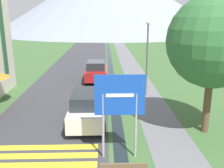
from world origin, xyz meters
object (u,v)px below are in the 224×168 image
(streetlamp, at_px, (147,53))
(parked_car_far, at_px, (96,71))
(tree_by_path, at_px, (214,42))
(parked_car_near, at_px, (88,108))
(road_sign, at_px, (120,103))

(streetlamp, bearing_deg, parked_car_far, 131.57)
(parked_car_far, xyz_separation_m, streetlamp, (3.82, -4.31, 2.27))
(parked_car_far, bearing_deg, tree_by_path, -60.56)
(parked_car_near, relative_size, streetlamp, 0.79)
(road_sign, relative_size, parked_car_far, 0.90)
(road_sign, distance_m, parked_car_far, 12.83)
(road_sign, distance_m, streetlamp, 8.75)
(parked_car_far, distance_m, streetlamp, 6.19)
(parked_car_near, height_order, parked_car_far, same)
(parked_car_near, bearing_deg, streetlamp, 51.04)
(road_sign, bearing_deg, parked_car_far, 96.14)
(streetlamp, xyz_separation_m, tree_by_path, (2.05, -6.09, 1.38))
(parked_car_near, bearing_deg, road_sign, -65.97)
(parked_car_near, height_order, tree_by_path, tree_by_path)
(parked_car_near, relative_size, parked_car_far, 1.08)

